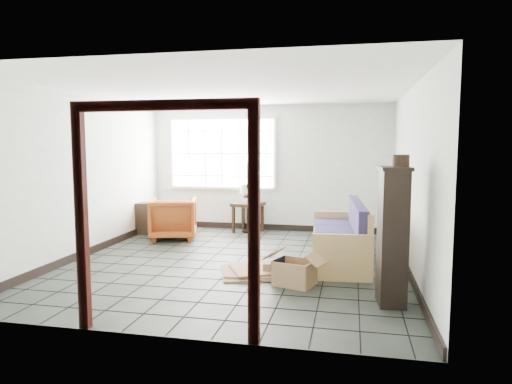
% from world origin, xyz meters
% --- Properties ---
extents(ground, '(5.50, 5.50, 0.00)m').
position_xyz_m(ground, '(0.00, 0.00, 0.00)').
color(ground, black).
rests_on(ground, ground).
extents(room_shell, '(5.02, 5.52, 2.61)m').
position_xyz_m(room_shell, '(0.00, 0.03, 1.68)').
color(room_shell, '#B3B7B0').
rests_on(room_shell, ground).
extents(window_panel, '(2.32, 0.08, 1.52)m').
position_xyz_m(window_panel, '(-1.00, 2.70, 1.60)').
color(window_panel, silver).
rests_on(window_panel, ground).
extents(doorway_trim, '(1.80, 0.08, 2.20)m').
position_xyz_m(doorway_trim, '(0.00, -2.70, 1.38)').
color(doorway_trim, black).
rests_on(doorway_trim, ground).
extents(futon_sofa, '(0.94, 2.14, 0.93)m').
position_xyz_m(futon_sofa, '(1.59, 0.37, 0.33)').
color(futon_sofa, '#A57E4A').
rests_on(futon_sofa, ground).
extents(armchair, '(1.03, 0.99, 0.86)m').
position_xyz_m(armchair, '(-1.62, 1.46, 0.43)').
color(armchair, maroon).
rests_on(armchair, ground).
extents(side_table, '(0.66, 0.66, 0.61)m').
position_xyz_m(side_table, '(-0.37, 2.40, 0.50)').
color(side_table, black).
rests_on(side_table, ground).
extents(table_lamp, '(0.32, 0.32, 0.37)m').
position_xyz_m(table_lamp, '(-0.44, 2.48, 0.87)').
color(table_lamp, black).
rests_on(table_lamp, side_table).
extents(projector, '(0.27, 0.21, 0.09)m').
position_xyz_m(projector, '(-0.39, 2.46, 0.65)').
color(projector, silver).
rests_on(projector, side_table).
extents(floor_lamp, '(0.42, 0.27, 1.53)m').
position_xyz_m(floor_lamp, '(-0.28, 2.37, 0.81)').
color(floor_lamp, black).
rests_on(floor_lamp, ground).
extents(console_shelf, '(0.84, 0.42, 0.63)m').
position_xyz_m(console_shelf, '(-2.15, 1.85, 0.31)').
color(console_shelf, black).
rests_on(console_shelf, ground).
extents(tall_shelf, '(0.37, 0.45, 1.55)m').
position_xyz_m(tall_shelf, '(2.15, -1.40, 0.79)').
color(tall_shelf, black).
rests_on(tall_shelf, ground).
extents(pot, '(0.22, 0.22, 0.13)m').
position_xyz_m(pot, '(2.22, -1.39, 1.62)').
color(pot, black).
rests_on(pot, tall_shelf).
extents(open_box, '(0.86, 0.60, 0.44)m').
position_xyz_m(open_box, '(1.00, -0.91, 0.16)').
color(open_box, olive).
rests_on(open_box, ground).
extents(cardboard_pile, '(1.39, 1.17, 0.17)m').
position_xyz_m(cardboard_pile, '(0.54, -0.47, 0.05)').
color(cardboard_pile, olive).
rests_on(cardboard_pile, ground).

